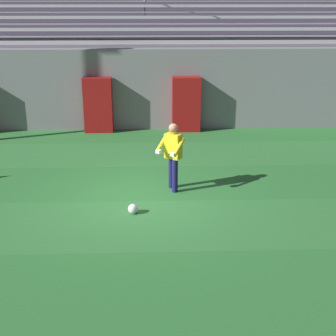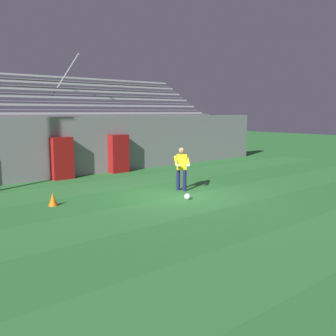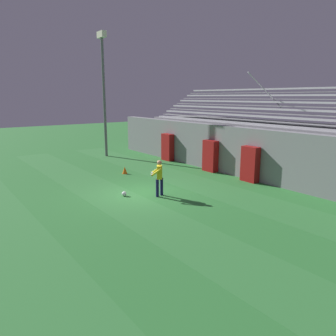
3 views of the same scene
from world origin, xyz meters
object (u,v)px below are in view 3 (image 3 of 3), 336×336
object	(u,v)px
padding_pillar_gate_left	(210,156)
floodlight_pole	(104,81)
soccer_ball	(124,194)
traffic_cone	(125,170)
goalkeeper	(159,176)
padding_pillar_gate_right	(250,164)
padding_pillar_far_left	(168,147)

from	to	relation	value
padding_pillar_gate_left	floodlight_pole	distance (m)	10.14
soccer_ball	traffic_cone	world-z (taller)	traffic_cone
padding_pillar_gate_left	goalkeeper	world-z (taller)	padding_pillar_gate_left
padding_pillar_gate_right	soccer_ball	bearing A→B (deg)	-103.72
padding_pillar_far_left	padding_pillar_gate_left	bearing A→B (deg)	0.00
padding_pillar_gate_left	traffic_cone	bearing A→B (deg)	-119.07
padding_pillar_gate_left	goalkeeper	size ratio (longest dim) A/B	1.13
padding_pillar_gate_right	traffic_cone	bearing A→B (deg)	-140.93
padding_pillar_gate_left	padding_pillar_far_left	world-z (taller)	same
floodlight_pole	goalkeeper	world-z (taller)	floodlight_pole
floodlight_pole	goalkeeper	size ratio (longest dim) A/B	5.40
goalkeeper	soccer_ball	world-z (taller)	goalkeeper
padding_pillar_gate_left	padding_pillar_far_left	xyz separation A→B (m)	(-4.37, 0.00, 0.00)
padding_pillar_gate_left	floodlight_pole	xyz separation A→B (m)	(-8.57, -2.75, 4.66)
padding_pillar_gate_right	goalkeeper	distance (m)	5.47
soccer_ball	padding_pillar_gate_right	bearing A→B (deg)	76.28
floodlight_pole	traffic_cone	distance (m)	8.30
padding_pillar_gate_left	padding_pillar_gate_right	world-z (taller)	same
padding_pillar_far_left	floodlight_pole	bearing A→B (deg)	-146.70
soccer_ball	traffic_cone	bearing A→B (deg)	150.61
padding_pillar_gate_right	soccer_ball	xyz separation A→B (m)	(-1.64, -6.73, -0.84)
floodlight_pole	padding_pillar_gate_left	bearing A→B (deg)	17.82
padding_pillar_gate_left	padding_pillar_far_left	bearing A→B (deg)	180.00
padding_pillar_gate_left	soccer_ball	distance (m)	6.93
padding_pillar_gate_left	goalkeeper	xyz separation A→B (m)	(2.34, -5.42, 0.01)
padding_pillar_gate_left	goalkeeper	bearing A→B (deg)	-66.65
soccer_ball	traffic_cone	size ratio (longest dim) A/B	0.52
floodlight_pole	soccer_ball	size ratio (longest dim) A/B	40.98
goalkeeper	traffic_cone	distance (m)	4.99
padding_pillar_gate_right	goalkeeper	size ratio (longest dim) A/B	1.13
goalkeeper	padding_pillar_gate_right	bearing A→B (deg)	82.47
goalkeeper	soccer_ball	bearing A→B (deg)	-125.25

